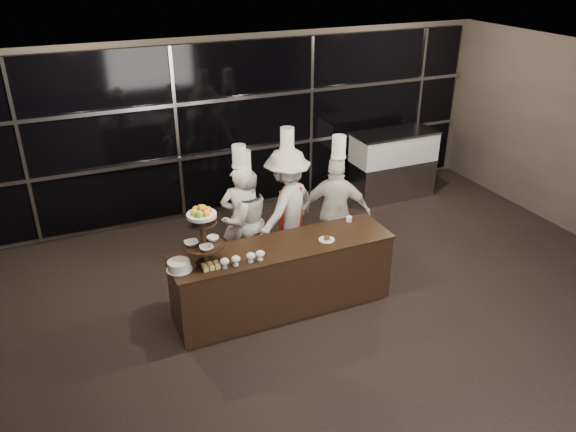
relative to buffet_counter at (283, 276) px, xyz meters
name	(u,v)px	position (x,y,z in m)	size (l,w,h in m)	color
room	(420,263)	(0.67, -1.83, 1.03)	(10.00, 10.00, 10.00)	black
window_wall	(247,126)	(0.67, 3.11, 1.04)	(8.60, 0.10, 2.80)	black
buffet_counter	(283,276)	(0.00, 0.00, 0.00)	(2.84, 0.74, 0.92)	black
display_stand	(203,230)	(-1.00, 0.00, 0.87)	(0.48, 0.48, 0.74)	black
compotes	(243,258)	(-0.60, -0.22, 0.54)	(0.55, 0.11, 0.12)	silver
layer_cake	(179,266)	(-1.32, -0.05, 0.51)	(0.30, 0.30, 0.11)	white
pastry_squares	(211,266)	(-0.98, -0.17, 0.48)	(0.20, 0.13, 0.05)	#E1BE6E
small_plate	(327,239)	(0.56, -0.10, 0.47)	(0.20, 0.20, 0.05)	white
chef_cup	(349,219)	(1.07, 0.25, 0.49)	(0.08, 0.08, 0.07)	white
display_case	(393,161)	(3.26, 2.47, 0.22)	(1.54, 0.67, 1.24)	#A5A5AA
chef_a	(242,217)	(-0.14, 1.16, 0.36)	(0.67, 0.54, 1.88)	silver
chef_b	(246,219)	(-0.07, 1.18, 0.29)	(0.75, 0.59, 1.78)	silver
chef_c	(287,207)	(0.52, 1.06, 0.43)	(1.32, 1.15, 2.07)	silver
chef_d	(336,211)	(1.13, 0.72, 0.39)	(1.05, 0.86, 1.98)	silver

